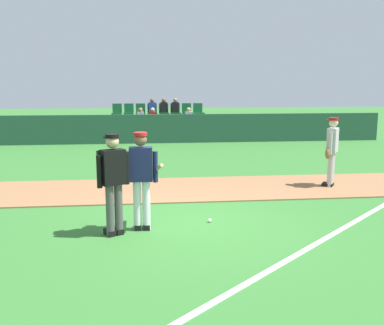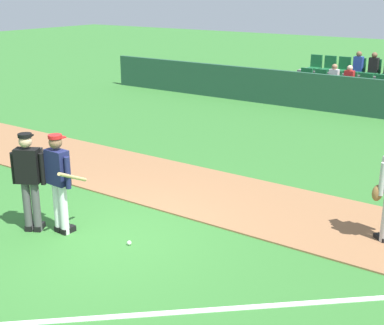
{
  "view_description": "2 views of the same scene",
  "coord_description": "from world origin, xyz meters",
  "px_view_note": "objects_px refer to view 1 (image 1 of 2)",
  "views": [
    {
      "loc": [
        -0.73,
        -8.05,
        2.59
      ],
      "look_at": [
        0.27,
        1.05,
        0.97
      ],
      "focal_mm": 41.86,
      "sensor_mm": 36.0,
      "label": 1
    },
    {
      "loc": [
        5.95,
        -6.01,
        4.06
      ],
      "look_at": [
        0.94,
        1.17,
        1.21
      ],
      "focal_mm": 50.34,
      "sensor_mm": 36.0,
      "label": 2
    }
  ],
  "objects_px": {
    "umpire_home_plate": "(113,179)",
    "baseball": "(210,220)",
    "batter_navy_jersey": "(142,177)",
    "runner_grey_jersey": "(332,150)"
  },
  "relations": [
    {
      "from": "umpire_home_plate",
      "to": "baseball",
      "type": "xyz_separation_m",
      "value": [
        1.75,
        0.52,
        -0.96
      ]
    },
    {
      "from": "batter_navy_jersey",
      "to": "baseball",
      "type": "height_order",
      "value": "batter_navy_jersey"
    },
    {
      "from": "batter_navy_jersey",
      "to": "umpire_home_plate",
      "type": "distance_m",
      "value": 0.53
    },
    {
      "from": "baseball",
      "to": "batter_navy_jersey",
      "type": "bearing_deg",
      "value": -166.84
    },
    {
      "from": "umpire_home_plate",
      "to": "baseball",
      "type": "relative_size",
      "value": 23.78
    },
    {
      "from": "batter_navy_jersey",
      "to": "runner_grey_jersey",
      "type": "xyz_separation_m",
      "value": [
        4.72,
        2.85,
        -0.01
      ]
    },
    {
      "from": "umpire_home_plate",
      "to": "baseball",
      "type": "bearing_deg",
      "value": 16.5
    },
    {
      "from": "baseball",
      "to": "runner_grey_jersey",
      "type": "bearing_deg",
      "value": 36.42
    },
    {
      "from": "batter_navy_jersey",
      "to": "runner_grey_jersey",
      "type": "height_order",
      "value": "same"
    },
    {
      "from": "umpire_home_plate",
      "to": "runner_grey_jersey",
      "type": "xyz_separation_m",
      "value": [
        5.2,
        3.07,
        -0.04
      ]
    }
  ]
}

